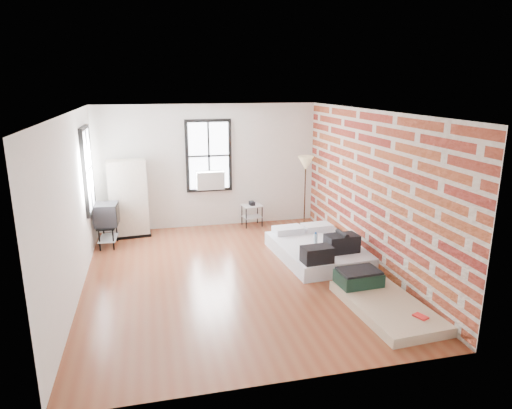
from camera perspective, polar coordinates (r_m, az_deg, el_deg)
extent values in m
plane|color=brown|center=(8.03, -2.79, -8.87)|extent=(6.00, 6.00, 0.00)
cube|color=silver|center=(10.48, -5.92, 4.76)|extent=(5.00, 0.01, 2.80)
cube|color=silver|center=(4.80, 3.66, -7.70)|extent=(5.00, 0.01, 2.80)
cube|color=silver|center=(7.56, -21.91, -0.27)|extent=(0.01, 6.00, 2.80)
cube|color=brown|center=(8.38, 14.14, 1.79)|extent=(0.02, 6.00, 2.80)
cube|color=white|center=(7.36, -3.08, 11.48)|extent=(5.00, 6.00, 0.01)
cube|color=white|center=(10.39, -5.92, 6.06)|extent=(0.90, 0.02, 1.50)
cube|color=black|center=(10.36, -8.61, 5.95)|extent=(0.07, 0.08, 1.64)
cube|color=black|center=(10.48, -3.29, 6.20)|extent=(0.07, 0.08, 1.64)
cube|color=black|center=(10.32, -6.06, 10.39)|extent=(0.90, 0.08, 0.07)
cube|color=black|center=(10.56, -5.82, 1.87)|extent=(0.90, 0.08, 0.07)
cube|color=black|center=(10.38, -5.92, 6.06)|extent=(0.04, 0.02, 1.50)
cube|color=black|center=(10.38, -5.92, 6.06)|extent=(0.90, 0.02, 0.04)
cube|color=silver|center=(10.37, -5.76, 3.07)|extent=(0.62, 0.30, 0.40)
cube|color=white|center=(9.24, -20.22, 4.11)|extent=(0.02, 0.90, 1.50)
cube|color=black|center=(8.77, -20.70, 3.52)|extent=(0.08, 0.07, 1.64)
cube|color=black|center=(9.72, -20.03, 4.62)|extent=(0.08, 0.07, 1.64)
cube|color=black|center=(9.14, -20.79, 8.93)|extent=(0.08, 0.90, 0.07)
cube|color=black|center=(9.41, -19.91, -0.59)|extent=(0.08, 0.90, 0.07)
cube|color=black|center=(9.24, -20.16, 4.11)|extent=(0.02, 0.04, 1.50)
cube|color=black|center=(9.24, -20.16, 4.11)|extent=(0.02, 0.90, 0.04)
cube|color=white|center=(8.85, 7.88, -5.75)|extent=(1.65, 2.15, 0.27)
cube|color=white|center=(9.36, 4.03, -3.20)|extent=(0.62, 0.42, 0.13)
cube|color=white|center=(9.61, 7.60, -2.81)|extent=(0.62, 0.42, 0.13)
cube|color=black|center=(8.44, 10.67, -4.78)|extent=(0.61, 0.39, 0.32)
cylinder|color=black|center=(8.39, 10.73, -3.62)|extent=(0.11, 0.38, 0.09)
cube|color=black|center=(7.91, 7.63, -6.21)|extent=(0.54, 0.36, 0.28)
cylinder|color=#A1BDD0|center=(8.68, 7.45, -4.39)|extent=(0.08, 0.08, 0.24)
cylinder|color=#1954B1|center=(8.64, 7.48, -3.55)|extent=(0.04, 0.04, 0.03)
cube|color=#C8B090|center=(7.11, 16.00, -12.16)|extent=(1.07, 1.88, 0.14)
cube|color=black|center=(7.50, 12.70, -8.96)|extent=(0.70, 0.52, 0.21)
cube|color=black|center=(7.46, 12.76, -8.08)|extent=(0.66, 0.48, 0.04)
cube|color=red|center=(6.80, 19.89, -13.03)|extent=(0.19, 0.22, 0.02)
cube|color=black|center=(10.40, -15.38, -3.58)|extent=(0.88, 0.56, 0.06)
cube|color=beige|center=(10.18, -15.70, 0.87)|extent=(0.84, 0.52, 1.61)
cylinder|color=black|center=(10.43, -1.23, -1.74)|extent=(0.02, 0.02, 0.49)
cylinder|color=black|center=(10.57, 0.77, -1.52)|extent=(0.02, 0.02, 0.49)
cylinder|color=black|center=(10.71, -1.77, -1.30)|extent=(0.02, 0.02, 0.49)
cylinder|color=black|center=(10.84, 0.18, -1.09)|extent=(0.02, 0.02, 0.49)
cube|color=silver|center=(10.57, -0.51, -0.13)|extent=(0.49, 0.41, 0.02)
cube|color=silver|center=(10.64, -0.51, -1.52)|extent=(0.47, 0.39, 0.02)
cube|color=black|center=(10.55, -0.51, 0.15)|extent=(0.13, 0.17, 0.09)
cylinder|color=black|center=(10.81, 6.02, -2.49)|extent=(0.23, 0.23, 0.03)
cylinder|color=black|center=(10.62, 6.13, 1.18)|extent=(0.03, 0.03, 1.41)
cone|color=beige|center=(10.47, 6.24, 5.16)|extent=(0.35, 0.35, 0.31)
cylinder|color=black|center=(9.59, -18.98, -4.26)|extent=(0.03, 0.03, 0.44)
cylinder|color=black|center=(9.54, -17.41, -4.21)|extent=(0.03, 0.03, 0.44)
cylinder|color=black|center=(10.08, -18.51, -3.28)|extent=(0.03, 0.03, 0.44)
cylinder|color=black|center=(10.04, -17.01, -3.23)|extent=(0.03, 0.03, 0.44)
cube|color=black|center=(9.75, -18.08, -2.50)|extent=(0.40, 0.66, 0.03)
cube|color=silver|center=(9.83, -17.95, -3.98)|extent=(0.38, 0.64, 0.02)
cube|color=black|center=(9.68, -18.19, -1.16)|extent=(0.48, 0.54, 0.44)
cube|color=black|center=(9.65, -16.89, -1.11)|extent=(0.05, 0.43, 0.35)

